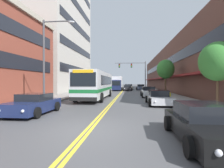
# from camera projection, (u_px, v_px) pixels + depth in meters

# --- Properties ---
(ground_plane) EXTENTS (240.00, 240.00, 0.00)m
(ground_plane) POSITION_uv_depth(u_px,v_px,m) (123.00, 90.00, 44.23)
(ground_plane) COLOR #4C4C4F
(sidewalk_left) EXTENTS (3.36, 106.00, 0.16)m
(sidewalk_left) POSITION_uv_depth(u_px,v_px,m) (95.00, 90.00, 44.97)
(sidewalk_left) COLOR gray
(sidewalk_left) RESTS_ON ground_plane
(sidewalk_right) EXTENTS (3.36, 106.00, 0.16)m
(sidewalk_right) POSITION_uv_depth(u_px,v_px,m) (152.00, 90.00, 43.48)
(sidewalk_right) COLOR gray
(sidewalk_right) RESTS_ON ground_plane
(centre_line) EXTENTS (0.34, 106.00, 0.01)m
(centre_line) POSITION_uv_depth(u_px,v_px,m) (123.00, 90.00, 44.23)
(centre_line) COLOR yellow
(centre_line) RESTS_ON ground_plane
(office_tower_left) EXTENTS (12.08, 21.84, 31.06)m
(office_tower_left) POSITION_uv_depth(u_px,v_px,m) (51.00, 19.00, 37.45)
(office_tower_left) COLOR #BCB7AD
(office_tower_left) RESTS_ON ground_plane
(storefront_row_right) EXTENTS (9.10, 68.00, 9.57)m
(storefront_row_right) POSITION_uv_depth(u_px,v_px,m) (177.00, 71.00, 42.81)
(storefront_row_right) COLOR brown
(storefront_row_right) RESTS_ON ground_plane
(city_bus) EXTENTS (2.89, 11.97, 3.15)m
(city_bus) POSITION_uv_depth(u_px,v_px,m) (96.00, 84.00, 21.20)
(city_bus) COLOR silver
(city_bus) RESTS_ON ground_plane
(car_beige_parked_left_near) EXTENTS (2.10, 4.92, 1.42)m
(car_beige_parked_left_near) POSITION_uv_depth(u_px,v_px,m) (104.00, 88.00, 41.29)
(car_beige_parked_left_near) COLOR #BCAD89
(car_beige_parked_left_near) RESTS_ON ground_plane
(car_navy_parked_left_mid) EXTENTS (2.13, 4.32, 1.28)m
(car_navy_parked_left_mid) POSITION_uv_depth(u_px,v_px,m) (34.00, 104.00, 11.00)
(car_navy_parked_left_mid) COLOR #19234C
(car_navy_parked_left_mid) RESTS_ON ground_plane
(car_red_parked_left_far) EXTENTS (2.21, 4.84, 1.25)m
(car_red_parked_left_far) POSITION_uv_depth(u_px,v_px,m) (99.00, 89.00, 33.48)
(car_red_parked_left_far) COLOR maroon
(car_red_parked_left_far) RESTS_ON ground_plane
(car_black_parked_right_foreground) EXTENTS (2.17, 4.49, 1.29)m
(car_black_parked_right_foreground) POSITION_uv_depth(u_px,v_px,m) (206.00, 124.00, 5.87)
(car_black_parked_right_foreground) COLOR black
(car_black_parked_right_foreground) RESTS_ON ground_plane
(car_silver_parked_right_mid) EXTENTS (2.07, 4.70, 1.28)m
(car_silver_parked_right_mid) POSITION_uv_depth(u_px,v_px,m) (159.00, 98.00, 15.65)
(car_silver_parked_right_mid) COLOR #B7B7BC
(car_silver_parked_right_mid) RESTS_ON ground_plane
(car_white_parked_right_far) EXTENTS (2.07, 4.77, 1.40)m
(car_white_parked_right_far) POSITION_uv_depth(u_px,v_px,m) (149.00, 92.00, 23.87)
(car_white_parked_right_far) COLOR white
(car_white_parked_right_far) RESTS_ON ground_plane
(car_slate_blue_parked_right_end) EXTENTS (2.19, 4.77, 1.43)m
(car_slate_blue_parked_right_end) POSITION_uv_depth(u_px,v_px,m) (141.00, 87.00, 44.56)
(car_slate_blue_parked_right_end) COLOR #475675
(car_slate_blue_parked_right_end) RESTS_ON ground_plane
(car_charcoal_moving_lead) EXTENTS (2.12, 4.15, 1.32)m
(car_charcoal_moving_lead) POSITION_uv_depth(u_px,v_px,m) (127.00, 88.00, 40.80)
(car_charcoal_moving_lead) COLOR #232328
(car_charcoal_moving_lead) RESTS_ON ground_plane
(car_champagne_moving_second) EXTENTS (2.12, 4.72, 1.42)m
(car_champagne_moving_second) POSITION_uv_depth(u_px,v_px,m) (129.00, 87.00, 48.34)
(car_champagne_moving_second) COLOR beige
(car_champagne_moving_second) RESTS_ON ground_plane
(car_dark_grey_moving_third) EXTENTS (2.06, 4.40, 1.34)m
(car_dark_grey_moving_third) POSITION_uv_depth(u_px,v_px,m) (127.00, 86.00, 57.76)
(car_dark_grey_moving_third) COLOR #38383D
(car_dark_grey_moving_third) RESTS_ON ground_plane
(box_truck) EXTENTS (2.63, 6.78, 3.33)m
(box_truck) POSITION_uv_depth(u_px,v_px,m) (117.00, 83.00, 41.62)
(box_truck) COLOR #19234C
(box_truck) RESTS_ON ground_plane
(traffic_signal_mast) EXTENTS (7.12, 0.38, 6.78)m
(traffic_signal_mast) POSITION_uv_depth(u_px,v_px,m) (135.00, 70.00, 40.30)
(traffic_signal_mast) COLOR #47474C
(traffic_signal_mast) RESTS_ON ground_plane
(street_lamp_left_near) EXTENTS (2.69, 0.28, 7.08)m
(street_lamp_left_near) POSITION_uv_depth(u_px,v_px,m) (49.00, 54.00, 14.22)
(street_lamp_left_near) COLOR #47474C
(street_lamp_left_near) RESTS_ON ground_plane
(street_tree_right_near) EXTENTS (2.42, 2.42, 4.58)m
(street_tree_right_near) POSITION_uv_depth(u_px,v_px,m) (218.00, 62.00, 11.80)
(street_tree_right_near) COLOR brown
(street_tree_right_near) RESTS_ON sidewalk_right
(street_tree_right_mid) EXTENTS (2.56, 2.56, 5.16)m
(street_tree_right_mid) POSITION_uv_depth(u_px,v_px,m) (166.00, 69.00, 25.70)
(street_tree_right_mid) COLOR brown
(street_tree_right_mid) RESTS_ON sidewalk_right
(fire_hydrant) EXTENTS (0.29, 0.21, 0.75)m
(fire_hydrant) POSITION_uv_depth(u_px,v_px,m) (170.00, 96.00, 18.61)
(fire_hydrant) COLOR yellow
(fire_hydrant) RESTS_ON sidewalk_right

